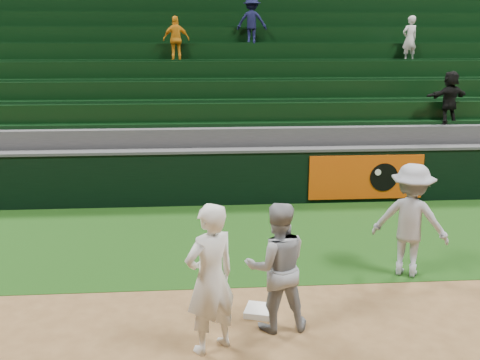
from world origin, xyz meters
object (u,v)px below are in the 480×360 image
first_base (259,311)px  first_baseman (210,279)px  base_coach (410,220)px  baserunner (277,267)px

first_base → first_baseman: (-0.67, -0.80, 0.87)m
first_baseman → base_coach: first_baseman is taller
first_baseman → base_coach: bearing=178.4°
first_base → baserunner: 0.89m
first_baseman → baserunner: bearing=175.2°
base_coach → baserunner: bearing=60.5°
first_base → base_coach: base_coach is taller
first_baseman → base_coach: 3.65m
first_base → first_baseman: size_ratio=0.20×
first_base → baserunner: (0.17, -0.35, 0.79)m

